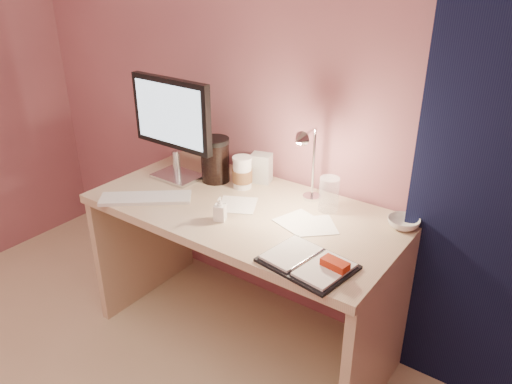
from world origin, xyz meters
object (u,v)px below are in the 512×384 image
Objects in this scene: planner at (310,263)px; lotion_bottle at (220,209)px; keyboard at (146,198)px; coffee_cup at (242,173)px; dark_jar at (215,162)px; desk_lamp at (303,159)px; monitor at (173,120)px; product_box at (261,168)px; desk at (255,244)px; bowl at (404,223)px; clear_cup at (329,194)px.

planner is 3.31× the size of lotion_bottle.
keyboard is 0.87m from planner.
keyboard is at bearing -126.88° from coffee_cup.
dark_jar is 0.55× the size of desk_lamp.
dark_jar is (-0.75, 0.38, 0.09)m from planner.
desk_lamp is at bearing 1.20° from dark_jar.
dark_jar is 0.50m from desk_lamp.
product_box is (0.37, 0.21, -0.23)m from monitor.
desk_lamp is (0.29, -0.11, 0.15)m from product_box.
monitor is 4.82× the size of lotion_bottle.
desk is 7.19× the size of dark_jar.
keyboard is 2.09× the size of dark_jar.
bowl is (1.10, 0.17, -0.28)m from monitor.
coffee_cup reaches higher than bowl.
desk_lamp reaches higher than planner.
desk_lamp is (-0.27, 0.39, 0.21)m from planner.
desk_lamp reaches higher than clear_cup.
product_box is 0.35m from desk_lamp.
product_box is (0.04, 0.11, -0.00)m from coffee_cup.
monitor is 1.01m from planner.
dark_jar is at bearing 32.54° from keyboard.
lotion_bottle is at bearing -93.32° from desk.
desk is 9.80× the size of product_box.
desk is 0.70m from bowl.
coffee_cup is (0.27, 0.37, 0.06)m from keyboard.
lotion_bottle is at bearing -95.13° from product_box.
desk_lamp is at bearing 9.81° from monitor.
keyboard is 2.63× the size of coffee_cup.
keyboard is 2.84× the size of product_box.
clear_cup is 1.46× the size of lotion_bottle.
bowl is at bearing -16.07° from keyboard.
coffee_cup reaches higher than desk.
bowl is (0.63, 0.16, 0.25)m from desk.
monitor is 1.15m from bowl.
bowl is at bearing 5.19° from dark_jar.
lotion_bottle is (-0.48, 0.08, 0.04)m from planner.
planner reaches higher than bowl.
bowl reaches higher than keyboard.
product_box is at bearing 101.52° from lotion_bottle.
coffee_cup is at bearing 176.72° from desk_lamp.
planner is at bearing -9.14° from lotion_bottle.
clear_cup is at bearing 20.61° from desk.
clear_cup is at bearing 12.40° from desk_lamp.
coffee_cup is 1.02× the size of clear_cup.
product_box reaches higher than planner.
planner is 0.45m from clear_cup.
bowl is at bearing -19.31° from product_box.
desk_lamp is (-0.12, -0.03, 0.15)m from clear_cup.
clear_cup is at bearing -172.73° from bowl.
coffee_cup is at bearing 14.28° from keyboard.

